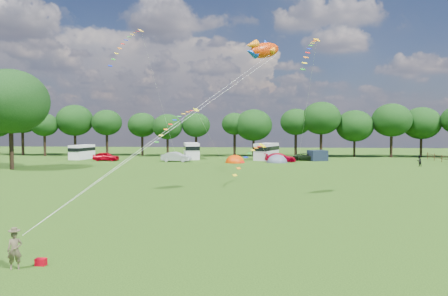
# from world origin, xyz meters

# --- Properties ---
(ground_plane) EXTENTS (180.00, 180.00, 0.00)m
(ground_plane) POSITION_xyz_m (0.00, 0.00, 0.00)
(ground_plane) COLOR black
(ground_plane) RESTS_ON ground
(tree_line) EXTENTS (102.98, 10.98, 10.27)m
(tree_line) POSITION_xyz_m (5.30, 54.99, 6.35)
(tree_line) COLOR black
(tree_line) RESTS_ON ground
(big_tree) EXTENTS (10.00, 10.00, 13.28)m
(big_tree) POSITION_xyz_m (-30.00, 28.00, 9.02)
(big_tree) COLOR black
(big_tree) RESTS_ON ground
(car_a) EXTENTS (4.44, 1.88, 1.46)m
(car_a) POSITION_xyz_m (-22.51, 42.92, 0.73)
(car_a) COLOR #B50010
(car_a) RESTS_ON ground
(car_b) EXTENTS (4.61, 2.18, 1.57)m
(car_b) POSITION_xyz_m (-10.56, 42.07, 0.78)
(car_b) COLOR #9EA2A6
(car_b) RESTS_ON ground
(car_c) EXTENTS (5.09, 2.85, 1.44)m
(car_c) POSITION_xyz_m (6.17, 42.87, 0.72)
(car_c) COLOR #AF001C
(car_c) RESTS_ON ground
(car_d) EXTENTS (4.74, 2.60, 1.23)m
(car_d) POSITION_xyz_m (10.70, 46.34, 0.62)
(car_d) COLOR black
(car_d) RESTS_ON ground
(campervan_a) EXTENTS (3.11, 5.38, 2.48)m
(campervan_a) POSITION_xyz_m (-28.05, 46.32, 1.33)
(campervan_a) COLOR white
(campervan_a) RESTS_ON ground
(campervan_b) EXTENTS (3.69, 6.14, 2.81)m
(campervan_b) POSITION_xyz_m (-9.04, 48.26, 1.51)
(campervan_b) COLOR silver
(campervan_b) RESTS_ON ground
(campervan_c) EXTENTS (4.52, 6.30, 2.84)m
(campervan_c) POSITION_xyz_m (4.02, 47.30, 1.53)
(campervan_c) COLOR silver
(campervan_c) RESTS_ON ground
(tent_orange) EXTENTS (3.10, 3.39, 2.42)m
(tent_orange) POSITION_xyz_m (-1.00, 41.20, 0.02)
(tent_orange) COLOR #CB3600
(tent_orange) RESTS_ON ground
(tent_greyblue) EXTENTS (3.41, 3.73, 2.54)m
(tent_greyblue) POSITION_xyz_m (5.61, 42.11, 0.02)
(tent_greyblue) COLOR #485263
(tent_greyblue) RESTS_ON ground
(awning_navy) EXTENTS (3.41, 3.10, 1.75)m
(awning_navy) POSITION_xyz_m (12.49, 46.15, 0.87)
(awning_navy) COLOR black
(awning_navy) RESTS_ON ground
(kite_flyer) EXTENTS (0.67, 0.56, 1.56)m
(kite_flyer) POSITION_xyz_m (-6.95, -10.68, 0.78)
(kite_flyer) COLOR brown
(kite_flyer) RESTS_ON ground
(kite_bag) EXTENTS (0.43, 0.29, 0.30)m
(kite_bag) POSITION_xyz_m (-6.14, -10.15, 0.15)
(kite_bag) COLOR #AE0010
(kite_bag) RESTS_ON ground
(fish_kite) EXTENTS (3.18, 2.90, 1.83)m
(fish_kite) POSITION_xyz_m (3.05, 7.02, 11.69)
(fish_kite) COLOR #BD2F04
(fish_kite) RESTS_ON ground
(streamer_kite_a) EXTENTS (3.37, 5.69, 5.79)m
(streamer_kite_a) POSITION_xyz_m (-14.72, 30.45, 17.14)
(streamer_kite_a) COLOR yellow
(streamer_kite_a) RESTS_ON ground
(streamer_kite_b) EXTENTS (4.23, 4.62, 3.77)m
(streamer_kite_b) POSITION_xyz_m (-5.88, 20.41, 6.54)
(streamer_kite_b) COLOR #D8DD09
(streamer_kite_b) RESTS_ON ground
(streamer_kite_c) EXTENTS (3.16, 5.06, 2.83)m
(streamer_kite_c) POSITION_xyz_m (2.13, 14.99, 3.07)
(streamer_kite_c) COLOR #E5CF00
(streamer_kite_c) RESTS_ON ground
(walker_a) EXTENTS (0.89, 0.75, 1.57)m
(walker_a) POSITION_xyz_m (25.67, 37.05, 0.78)
(walker_a) COLOR black
(walker_a) RESTS_ON ground
(streamer_kite_d) EXTENTS (2.74, 5.06, 4.31)m
(streamer_kite_d) POSITION_xyz_m (8.72, 23.65, 14.67)
(streamer_kite_d) COLOR #FEB209
(streamer_kite_d) RESTS_ON ground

